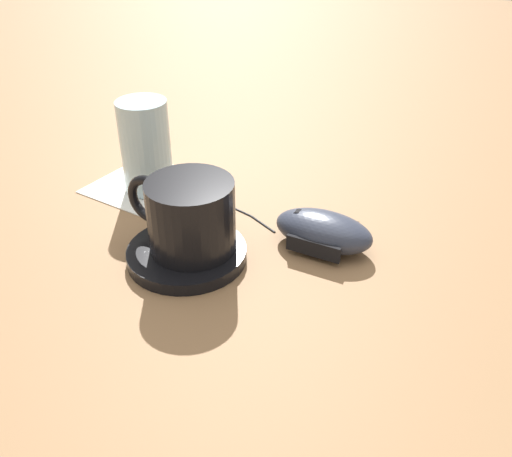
# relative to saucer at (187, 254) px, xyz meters

# --- Properties ---
(ground_plane) EXTENTS (3.00, 3.00, 0.00)m
(ground_plane) POSITION_rel_saucer_xyz_m (-0.04, 0.01, -0.01)
(ground_plane) COLOR olive
(saucer) EXTENTS (0.12, 0.12, 0.01)m
(saucer) POSITION_rel_saucer_xyz_m (0.00, 0.00, 0.00)
(saucer) COLOR black
(saucer) RESTS_ON ground
(coffee_cup) EXTENTS (0.09, 0.12, 0.07)m
(coffee_cup) POSITION_rel_saucer_xyz_m (-0.01, -0.00, 0.04)
(coffee_cup) COLOR black
(coffee_cup) RESTS_ON saucer
(computer_mouse) EXTENTS (0.08, 0.12, 0.04)m
(computer_mouse) POSITION_rel_saucer_xyz_m (-0.06, 0.13, 0.01)
(computer_mouse) COLOR #2D3342
(computer_mouse) RESTS_ON ground
(mouse_cable) EXTENTS (0.11, 0.19, 0.00)m
(mouse_cable) POSITION_rel_saucer_xyz_m (-0.12, -0.02, -0.00)
(mouse_cable) COLOR black
(mouse_cable) RESTS_ON ground
(napkin_under_glass) EXTENTS (0.16, 0.16, 0.00)m
(napkin_under_glass) POSITION_rel_saucer_xyz_m (-0.14, -0.11, -0.01)
(napkin_under_glass) COLOR silver
(napkin_under_glass) RESTS_ON ground
(drinking_glass) EXTENTS (0.06, 0.06, 0.11)m
(drinking_glass) POSITION_rel_saucer_xyz_m (-0.13, -0.10, 0.05)
(drinking_glass) COLOR silver
(drinking_glass) RESTS_ON napkin_under_glass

